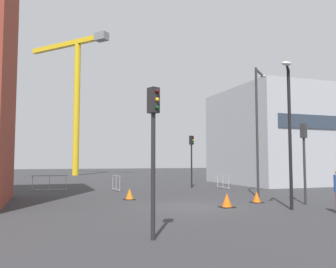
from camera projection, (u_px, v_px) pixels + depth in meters
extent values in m
plane|color=#333335|center=(190.00, 207.00, 16.20)|extent=(160.00, 160.00, 0.00)
cube|color=#A8AAB2|center=(287.00, 137.00, 33.60)|extent=(11.72, 10.69, 8.60)
cube|color=#2D3847|center=(330.00, 122.00, 28.60)|extent=(9.85, 0.08, 1.10)
cylinder|color=gold|center=(77.00, 109.00, 51.75)|extent=(0.90, 0.90, 19.22)
cube|color=gold|center=(66.00, 45.00, 53.72)|extent=(9.75, 11.09, 0.70)
cube|color=slate|center=(102.00, 37.00, 50.28)|extent=(2.09, 2.15, 1.10)
cylinder|color=#2D2D30|center=(257.00, 132.00, 20.27)|extent=(0.14, 0.14, 7.47)
cube|color=#2D2D30|center=(259.00, 73.00, 21.34)|extent=(1.37, 1.31, 0.10)
ellipsoid|color=silver|center=(263.00, 76.00, 22.14)|extent=(0.44, 0.24, 0.16)
cylinder|color=black|center=(290.00, 138.00, 15.44)|extent=(0.14, 0.14, 6.13)
cube|color=black|center=(287.00, 67.00, 15.00)|extent=(1.00, 1.14, 0.10)
ellipsoid|color=silver|center=(286.00, 63.00, 14.34)|extent=(0.44, 0.24, 0.16)
cylinder|color=#232326|center=(153.00, 176.00, 9.55)|extent=(0.12, 0.12, 3.39)
cube|color=#232326|center=(153.00, 100.00, 9.70)|extent=(0.32, 0.35, 0.70)
sphere|color=#390605|center=(157.00, 91.00, 9.58)|extent=(0.11, 0.11, 0.11)
sphere|color=#F2A514|center=(157.00, 100.00, 9.57)|extent=(0.11, 0.11, 0.11)
sphere|color=#07330F|center=(157.00, 108.00, 9.55)|extent=(0.11, 0.11, 0.11)
cylinder|color=#2D2D30|center=(305.00, 171.00, 17.24)|extent=(0.12, 0.12, 3.21)
cube|color=#2D2D30|center=(303.00, 131.00, 17.39)|extent=(0.35, 0.33, 0.70)
sphere|color=#390605|center=(305.00, 127.00, 17.52)|extent=(0.11, 0.11, 0.11)
sphere|color=#F2A514|center=(305.00, 131.00, 17.50)|extent=(0.11, 0.11, 0.11)
sphere|color=#07330F|center=(305.00, 135.00, 17.49)|extent=(0.11, 0.11, 0.11)
cylinder|color=black|center=(192.00, 166.00, 27.81)|extent=(0.12, 0.12, 3.36)
cube|color=black|center=(191.00, 140.00, 27.96)|extent=(0.34, 0.36, 0.70)
sphere|color=#390605|center=(193.00, 137.00, 27.86)|extent=(0.11, 0.11, 0.11)
sphere|color=#F2A514|center=(193.00, 140.00, 27.84)|extent=(0.11, 0.11, 0.11)
sphere|color=#07330F|center=(193.00, 143.00, 27.83)|extent=(0.11, 0.11, 0.11)
cube|color=#9EA0A5|center=(116.00, 176.00, 24.67)|extent=(0.23, 1.90, 0.06)
cube|color=#9EA0A5|center=(116.00, 190.00, 24.60)|extent=(0.23, 1.90, 0.06)
cylinder|color=#9EA0A5|center=(120.00, 184.00, 23.86)|extent=(0.04, 0.04, 1.05)
cylinder|color=#9EA0A5|center=(116.00, 183.00, 24.63)|extent=(0.04, 0.04, 1.05)
cylinder|color=#9EA0A5|center=(113.00, 183.00, 25.41)|extent=(0.04, 0.04, 1.05)
cube|color=#9EA0A5|center=(50.00, 176.00, 24.78)|extent=(2.46, 0.28, 0.06)
cube|color=#9EA0A5|center=(49.00, 189.00, 24.71)|extent=(2.46, 0.28, 0.06)
cylinder|color=#9EA0A5|center=(32.00, 184.00, 24.47)|extent=(0.04, 0.04, 1.05)
cylinder|color=#9EA0A5|center=(49.00, 183.00, 24.74)|extent=(0.04, 0.04, 1.05)
cylinder|color=#9EA0A5|center=(66.00, 183.00, 25.01)|extent=(0.04, 0.04, 1.05)
cube|color=#B2B5BA|center=(223.00, 175.00, 26.72)|extent=(0.13, 2.07, 0.06)
cube|color=#B2B5BA|center=(223.00, 187.00, 26.65)|extent=(0.13, 2.07, 0.06)
cylinder|color=#B2B5BA|center=(229.00, 182.00, 25.79)|extent=(0.04, 0.04, 1.05)
cylinder|color=#B2B5BA|center=(223.00, 182.00, 26.68)|extent=(0.04, 0.04, 1.05)
cylinder|color=#B2B5BA|center=(218.00, 181.00, 27.57)|extent=(0.04, 0.04, 1.05)
cube|color=black|center=(227.00, 207.00, 15.99)|extent=(0.63, 0.63, 0.03)
cone|color=#E55B0F|center=(227.00, 200.00, 16.01)|extent=(0.49, 0.49, 0.64)
cube|color=black|center=(257.00, 202.00, 17.80)|extent=(0.56, 0.56, 0.03)
cone|color=#E55B0F|center=(257.00, 197.00, 17.82)|extent=(0.43, 0.43, 0.57)
cube|color=black|center=(129.00, 199.00, 19.22)|extent=(0.59, 0.59, 0.03)
cone|color=orange|center=(129.00, 194.00, 19.24)|extent=(0.45, 0.45, 0.60)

